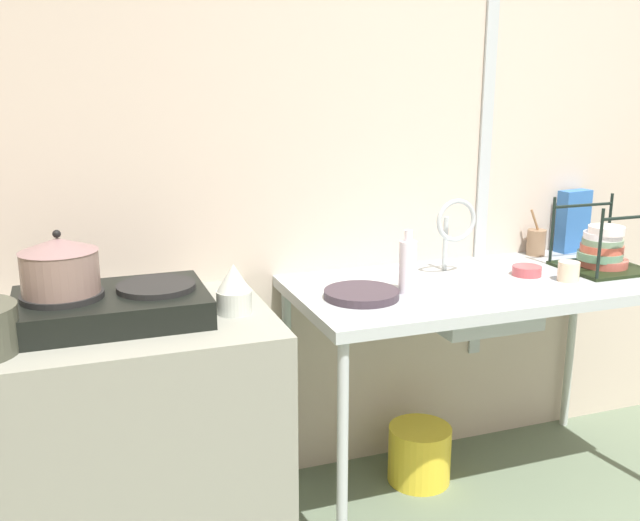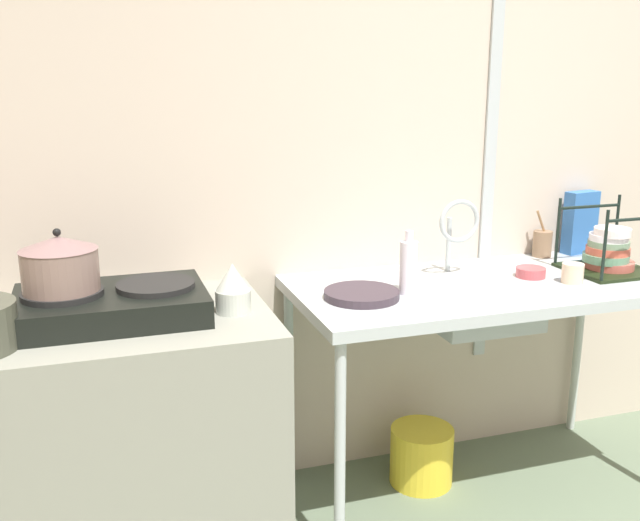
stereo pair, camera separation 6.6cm
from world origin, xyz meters
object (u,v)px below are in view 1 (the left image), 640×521
(frying_pan, at_px, (362,294))
(bottle_by_sink, at_px, (407,266))
(bucket_on_floor, at_px, (419,454))
(stove, at_px, (111,306))
(sink_basin, at_px, (472,302))
(percolator, at_px, (234,289))
(faucet, at_px, (455,224))
(small_bowl_on_drainboard, at_px, (527,271))
(pot_on_left_burner, at_px, (60,265))
(utensil_jar, at_px, (536,242))
(cereal_box, at_px, (573,221))
(cup_by_rack, at_px, (569,271))
(dish_rack, at_px, (602,251))

(frying_pan, distance_m, bottle_by_sink, 0.19)
(bottle_by_sink, relative_size, bucket_on_floor, 0.90)
(stove, xyz_separation_m, sink_basin, (1.25, -0.03, -0.12))
(percolator, height_order, faucet, faucet)
(small_bowl_on_drainboard, distance_m, bottle_by_sink, 0.54)
(pot_on_left_burner, bearing_deg, stove, -0.00)
(sink_basin, bearing_deg, frying_pan, -178.52)
(percolator, bearing_deg, utensil_jar, 13.36)
(percolator, distance_m, faucet, 0.91)
(pot_on_left_burner, distance_m, frying_pan, 0.97)
(cereal_box, relative_size, utensil_jar, 1.35)
(percolator, relative_size, faucet, 0.55)
(pot_on_left_burner, relative_size, faucet, 0.78)
(frying_pan, bearing_deg, small_bowl_on_drainboard, 4.37)
(pot_on_left_burner, xyz_separation_m, percolator, (0.51, -0.05, -0.11))
(cup_by_rack, distance_m, utensil_jar, 0.40)
(percolator, bearing_deg, pot_on_left_burner, 174.03)
(cup_by_rack, xyz_separation_m, utensil_jar, (0.14, 0.38, 0.02))
(faucet, relative_size, dish_rack, 0.97)
(dish_rack, bearing_deg, bottle_by_sink, -177.86)
(pot_on_left_burner, bearing_deg, sink_basin, -1.29)
(cup_by_rack, height_order, cereal_box, cereal_box)
(percolator, relative_size, dish_rack, 0.53)
(percolator, bearing_deg, cup_by_rack, -2.38)
(stove, relative_size, utensil_jar, 2.92)
(faucet, bearing_deg, cereal_box, 13.25)
(utensil_jar, relative_size, bucket_on_floor, 0.79)
(dish_rack, relative_size, small_bowl_on_drainboard, 2.74)
(frying_pan, xyz_separation_m, dish_rack, (1.03, 0.03, 0.06))
(pot_on_left_burner, relative_size, bottle_by_sink, 1.03)
(percolator, bearing_deg, bucket_on_floor, 11.13)
(small_bowl_on_drainboard, height_order, bucket_on_floor, small_bowl_on_drainboard)
(pot_on_left_burner, distance_m, faucet, 1.40)
(pot_on_left_burner, bearing_deg, utensil_jar, 8.26)
(stove, bearing_deg, dish_rack, -0.32)
(sink_basin, distance_m, frying_pan, 0.45)
(small_bowl_on_drainboard, bearing_deg, frying_pan, -175.63)
(bottle_by_sink, bearing_deg, cup_by_rack, -5.66)
(percolator, distance_m, bucket_on_floor, 1.12)
(percolator, bearing_deg, cereal_box, 12.08)
(frying_pan, height_order, utensil_jar, utensil_jar)
(small_bowl_on_drainboard, relative_size, cereal_box, 0.42)
(small_bowl_on_drainboard, xyz_separation_m, utensil_jar, (0.23, 0.26, 0.04))
(cereal_box, bearing_deg, stove, 179.72)
(bucket_on_floor, bearing_deg, faucet, 11.45)
(stove, xyz_separation_m, bottle_by_sink, (0.98, -0.04, 0.05))
(cup_by_rack, relative_size, utensil_jar, 0.40)
(bottle_by_sink, bearing_deg, cereal_box, 18.81)
(stove, xyz_separation_m, percolator, (0.37, -0.05, 0.03))
(stove, xyz_separation_m, frying_pan, (0.81, -0.04, -0.03))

